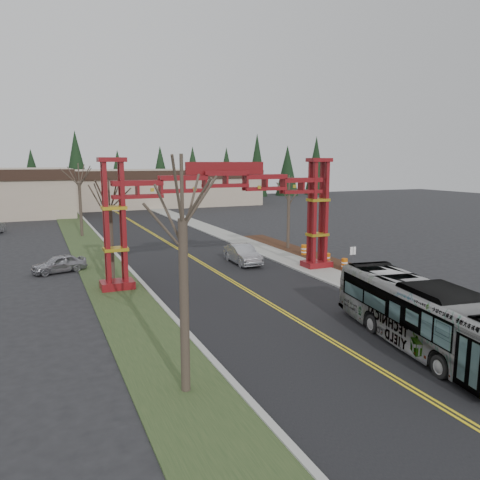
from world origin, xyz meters
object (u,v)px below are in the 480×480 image
bare_tree_right_far (289,196)px  barrel_south (344,264)px  transit_bus (421,315)px  gateway_arch (225,198)px  barrel_north (304,250)px  barrel_mid (327,259)px  parked_car_near_a (59,264)px  street_sign (353,255)px  bare_tree_median_near (183,220)px  silver_sedan (243,254)px  bare_tree_median_far (79,183)px  bare_tree_median_mid (110,210)px  retail_building_east (157,187)px

bare_tree_right_far → barrel_south: bearing=-91.8°
transit_bus → barrel_south: bearing=75.3°
gateway_arch → transit_bus: size_ratio=1.60×
transit_bus → barrel_north: bearing=81.8°
transit_bus → barrel_mid: transit_bus is taller
transit_bus → parked_car_near_a: (-14.71, 22.88, -0.89)m
barrel_north → street_sign: bearing=-94.0°
parked_car_near_a → bare_tree_median_near: (3.36, -22.61, 5.87)m
silver_sedan → bare_tree_median_far: bearing=119.2°
transit_bus → bare_tree_right_far: bearing=83.6°
gateway_arch → bare_tree_median_mid: bearing=166.5°
silver_sedan → barrel_south: 8.53m
bare_tree_median_near → barrel_north: size_ratio=8.68×
bare_tree_median_far → barrel_south: bare_tree_median_far is taller
bare_tree_median_near → bare_tree_median_mid: (0.00, 17.65, -1.28)m
silver_sedan → gateway_arch: bearing=-127.3°
transit_bus → silver_sedan: size_ratio=2.30×
barrel_north → gateway_arch: bearing=-153.7°
bare_tree_right_far → barrel_mid: (-0.48, -7.53, -4.82)m
transit_bus → bare_tree_median_mid: bare_tree_median_mid is taller
gateway_arch → retail_building_east: gateway_arch is taller
transit_bus → silver_sedan: transit_bus is taller
retail_building_east → parked_car_near_a: (-21.36, -55.08, -2.81)m
gateway_arch → bare_tree_right_far: gateway_arch is taller
silver_sedan → bare_tree_median_near: bearing=-118.5°
gateway_arch → barrel_north: bearing=26.3°
parked_car_near_a → bare_tree_right_far: 21.90m
bare_tree_median_far → barrel_south: 32.24m
bare_tree_median_far → bare_tree_right_far: 24.52m
transit_bus → bare_tree_right_far: size_ratio=1.55×
retail_building_east → barrel_mid: 61.31m
street_sign → barrel_north: (0.56, 7.95, -1.07)m
gateway_arch → barrel_mid: 11.01m
retail_building_east → parked_car_near_a: 59.14m
barrel_mid → bare_tree_median_far: bearing=126.0°
gateway_arch → barrel_south: size_ratio=19.25×
gateway_arch → transit_bus: gateway_arch is taller
street_sign → barrel_south: size_ratio=2.34×
parked_car_near_a → bare_tree_right_far: bare_tree_right_far is taller
retail_building_east → barrel_south: 63.49m
street_sign → gateway_arch: bearing=161.2°
silver_sedan → barrel_north: (6.60, 0.82, -0.30)m
parked_car_near_a → transit_bus: bearing=17.1°
barrel_north → barrel_mid: bearing=-93.4°
silver_sedan → parked_car_near_a: (-14.52, 2.88, -0.12)m
gateway_arch → bare_tree_median_far: size_ratio=2.15×
gateway_arch → bare_tree_right_far: 12.98m
transit_bus → bare_tree_right_far: bare_tree_right_far is taller
transit_bus → barrel_mid: bearing=78.7°
bare_tree_median_mid → barrel_mid: bearing=-3.9°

